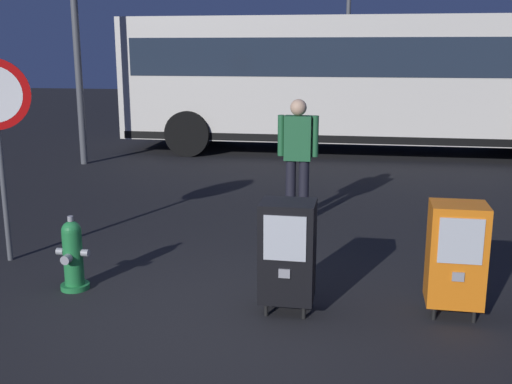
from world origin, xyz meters
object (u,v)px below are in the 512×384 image
at_px(fire_hydrant, 73,255).
at_px(bus_near, 359,77).
at_px(newspaper_box_primary, 456,254).
at_px(newspaper_box_secondary, 288,251).
at_px(pedestrian, 298,153).

bearing_deg(fire_hydrant, bus_near, 73.95).
relative_size(newspaper_box_primary, bus_near, 0.10).
height_order(fire_hydrant, newspaper_box_primary, newspaper_box_primary).
xyz_separation_m(newspaper_box_primary, bus_near, (-1.02, 8.90, 1.14)).
distance_m(newspaper_box_primary, newspaper_box_secondary, 1.47).
bearing_deg(pedestrian, newspaper_box_secondary, -85.20).
bearing_deg(newspaper_box_secondary, pedestrian, 94.80).
height_order(newspaper_box_primary, newspaper_box_secondary, same).
relative_size(fire_hydrant, newspaper_box_secondary, 0.73).
distance_m(fire_hydrant, newspaper_box_secondary, 2.15).
bearing_deg(pedestrian, newspaper_box_primary, -58.68).
relative_size(fire_hydrant, newspaper_box_primary, 0.73).
relative_size(fire_hydrant, pedestrian, 0.45).
bearing_deg(bus_near, newspaper_box_primary, -84.32).
distance_m(pedestrian, bus_near, 6.18).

